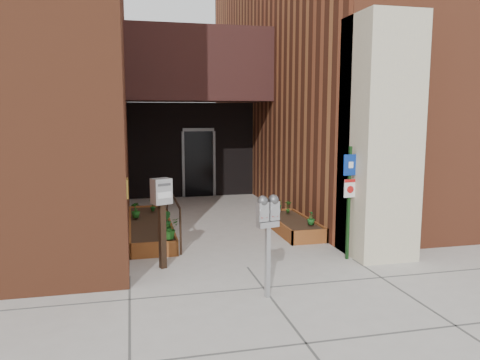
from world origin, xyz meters
TOP-DOWN VIEW (x-y plane):
  - ground at (0.00, 0.00)m, footprint 80.00×80.00m
  - architecture at (-0.18, 6.89)m, footprint 20.00×14.60m
  - planter_left at (-1.55, 2.70)m, footprint 0.90×3.60m
  - planter_right at (1.60, 2.20)m, footprint 0.80×2.20m
  - handrail at (-1.05, 2.65)m, footprint 0.04×3.34m
  - parking_meter at (-0.04, -1.35)m, footprint 0.35×0.20m
  - sign_post at (1.90, 0.04)m, footprint 0.28×0.08m
  - payment_dropbox at (-1.43, 0.31)m, footprint 0.38×0.33m
  - shrub_left_a at (-1.25, 1.10)m, footprint 0.50×0.50m
  - shrub_left_b at (-1.25, 1.84)m, footprint 0.28×0.28m
  - shrub_left_c at (-1.85, 3.10)m, footprint 0.25×0.25m
  - shrub_left_d at (-1.44, 3.74)m, footprint 0.25×0.25m
  - shrub_right_a at (1.79, 1.55)m, footprint 0.19×0.19m
  - shrub_right_b at (1.70, 2.80)m, footprint 0.21×0.21m
  - shrub_right_c at (1.53, 3.08)m, footprint 0.37×0.37m

SIDE VIEW (x-z plane):
  - ground at x=0.00m, z-range 0.00..0.00m
  - planter_left at x=-1.55m, z-range -0.02..0.28m
  - planter_right at x=1.60m, z-range -0.02..0.28m
  - shrub_right_a at x=1.79m, z-range 0.30..0.60m
  - shrub_right_b at x=1.70m, z-range 0.30..0.60m
  - shrub_right_c at x=1.53m, z-range 0.30..0.64m
  - shrub_left_c at x=-1.85m, z-range 0.30..0.65m
  - shrub_left_b at x=-1.25m, z-range 0.30..0.67m
  - shrub_left_d at x=-1.44m, z-range 0.30..0.68m
  - shrub_left_a at x=-1.25m, z-range 0.30..0.70m
  - handrail at x=-1.05m, z-range 0.30..1.20m
  - payment_dropbox at x=-1.43m, z-range 0.35..1.91m
  - parking_meter at x=-0.04m, z-range 0.41..1.92m
  - sign_post at x=1.90m, z-range 0.24..2.31m
  - architecture at x=-0.18m, z-range -0.02..9.98m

